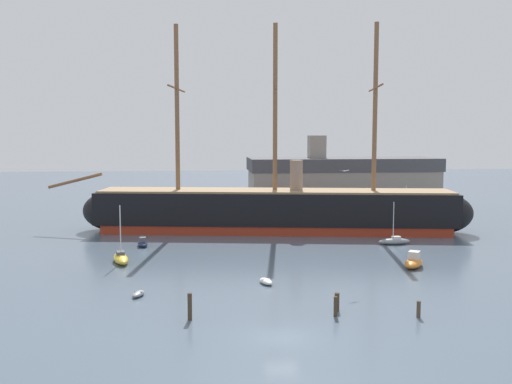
{
  "coord_description": "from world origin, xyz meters",
  "views": [
    {
      "loc": [
        -5.97,
        -42.15,
        15.36
      ],
      "look_at": [
        1.39,
        34.53,
        7.59
      ],
      "focal_mm": 40.81,
      "sensor_mm": 36.0,
      "label": 1
    }
  ],
  "objects_px": {
    "dinghy_distant_centre": "(255,216)",
    "mooring_piling_right_pair": "(335,307)",
    "tall_ship": "(275,210)",
    "sailboat_mid_left": "(121,258)",
    "motorboat_mid_right": "(414,262)",
    "mooring_piling_midwater": "(190,307)",
    "dinghy_foreground_left": "(138,294)",
    "mooring_piling_nearest": "(337,302)",
    "dockside_warehouse_right": "(342,184)",
    "sailboat_alongside_stern": "(395,241)",
    "dinghy_near_centre": "(266,281)",
    "sailboat_far_right": "(407,223)",
    "mooring_piling_left_pair": "(419,309)",
    "seagull_in_flight": "(344,171)",
    "motorboat_alongside_bow": "(143,243)"
  },
  "relations": [
    {
      "from": "dinghy_distant_centre",
      "to": "mooring_piling_right_pair",
      "type": "height_order",
      "value": "mooring_piling_right_pair"
    },
    {
      "from": "tall_ship",
      "to": "sailboat_mid_left",
      "type": "distance_m",
      "value": 29.23
    },
    {
      "from": "sailboat_mid_left",
      "to": "mooring_piling_right_pair",
      "type": "relative_size",
      "value": 4.1
    },
    {
      "from": "motorboat_mid_right",
      "to": "mooring_piling_midwater",
      "type": "relative_size",
      "value": 2.06
    },
    {
      "from": "dinghy_foreground_left",
      "to": "motorboat_mid_right",
      "type": "height_order",
      "value": "motorboat_mid_right"
    },
    {
      "from": "mooring_piling_nearest",
      "to": "mooring_piling_midwater",
      "type": "bearing_deg",
      "value": -174.21
    },
    {
      "from": "tall_ship",
      "to": "motorboat_mid_right",
      "type": "distance_m",
      "value": 28.8
    },
    {
      "from": "sailboat_mid_left",
      "to": "mooring_piling_right_pair",
      "type": "bearing_deg",
      "value": -47.26
    },
    {
      "from": "dinghy_distant_centre",
      "to": "dinghy_foreground_left",
      "type": "bearing_deg",
      "value": -107.41
    },
    {
      "from": "sailboat_mid_left",
      "to": "mooring_piling_midwater",
      "type": "height_order",
      "value": "sailboat_mid_left"
    },
    {
      "from": "dockside_warehouse_right",
      "to": "tall_ship",
      "type": "bearing_deg",
      "value": -124.55
    },
    {
      "from": "sailboat_alongside_stern",
      "to": "dinghy_near_centre",
      "type": "bearing_deg",
      "value": -136.07
    },
    {
      "from": "sailboat_mid_left",
      "to": "dockside_warehouse_right",
      "type": "relative_size",
      "value": 0.17
    },
    {
      "from": "sailboat_far_right",
      "to": "mooring_piling_midwater",
      "type": "xyz_separation_m",
      "value": [
        -35.14,
        -45.82,
        0.56
      ]
    },
    {
      "from": "sailboat_mid_left",
      "to": "mooring_piling_left_pair",
      "type": "relative_size",
      "value": 4.93
    },
    {
      "from": "sailboat_far_right",
      "to": "seagull_in_flight",
      "type": "height_order",
      "value": "seagull_in_flight"
    },
    {
      "from": "dinghy_foreground_left",
      "to": "motorboat_mid_right",
      "type": "xyz_separation_m",
      "value": [
        30.34,
        9.16,
        0.4
      ]
    },
    {
      "from": "motorboat_alongside_bow",
      "to": "mooring_piling_nearest",
      "type": "height_order",
      "value": "mooring_piling_nearest"
    },
    {
      "from": "motorboat_alongside_bow",
      "to": "sailboat_far_right",
      "type": "relative_size",
      "value": 0.48
    },
    {
      "from": "mooring_piling_midwater",
      "to": "dockside_warehouse_right",
      "type": "height_order",
      "value": "dockside_warehouse_right"
    },
    {
      "from": "mooring_piling_left_pair",
      "to": "mooring_piling_right_pair",
      "type": "distance_m",
      "value": 6.93
    },
    {
      "from": "mooring_piling_right_pair",
      "to": "dinghy_near_centre",
      "type": "bearing_deg",
      "value": 112.7
    },
    {
      "from": "motorboat_alongside_bow",
      "to": "motorboat_mid_right",
      "type": "bearing_deg",
      "value": -25.7
    },
    {
      "from": "sailboat_mid_left",
      "to": "motorboat_mid_right",
      "type": "xyz_separation_m",
      "value": [
        33.92,
        -5.59,
        0.06
      ]
    },
    {
      "from": "dinghy_foreground_left",
      "to": "dinghy_near_centre",
      "type": "relative_size",
      "value": 0.88
    },
    {
      "from": "mooring_piling_nearest",
      "to": "tall_ship",
      "type": "bearing_deg",
      "value": 90.24
    },
    {
      "from": "sailboat_mid_left",
      "to": "mooring_piling_left_pair",
      "type": "bearing_deg",
      "value": -40.3
    },
    {
      "from": "dinghy_foreground_left",
      "to": "sailboat_alongside_stern",
      "type": "distance_m",
      "value": 39.93
    },
    {
      "from": "dinghy_distant_centre",
      "to": "mooring_piling_right_pair",
      "type": "relative_size",
      "value": 1.58
    },
    {
      "from": "motorboat_mid_right",
      "to": "tall_ship",
      "type": "bearing_deg",
      "value": 116.61
    },
    {
      "from": "dinghy_distant_centre",
      "to": "dockside_warehouse_right",
      "type": "bearing_deg",
      "value": 23.43
    },
    {
      "from": "sailboat_far_right",
      "to": "mooring_piling_right_pair",
      "type": "height_order",
      "value": "sailboat_far_right"
    },
    {
      "from": "sailboat_far_right",
      "to": "seagull_in_flight",
      "type": "relative_size",
      "value": 5.93
    },
    {
      "from": "dockside_warehouse_right",
      "to": "sailboat_mid_left",
      "type": "bearing_deg",
      "value": -130.5
    },
    {
      "from": "dinghy_foreground_left",
      "to": "dockside_warehouse_right",
      "type": "height_order",
      "value": "dockside_warehouse_right"
    },
    {
      "from": "dinghy_foreground_left",
      "to": "seagull_in_flight",
      "type": "xyz_separation_m",
      "value": [
        21.32,
        6.42,
        11.13
      ]
    },
    {
      "from": "dinghy_foreground_left",
      "to": "sailboat_alongside_stern",
      "type": "height_order",
      "value": "sailboat_alongside_stern"
    },
    {
      "from": "dinghy_foreground_left",
      "to": "mooring_piling_nearest",
      "type": "distance_m",
      "value": 18.75
    },
    {
      "from": "sailboat_far_right",
      "to": "dinghy_distant_centre",
      "type": "xyz_separation_m",
      "value": [
        -24.14,
        12.68,
        -0.26
      ]
    },
    {
      "from": "sailboat_alongside_stern",
      "to": "dockside_warehouse_right",
      "type": "relative_size",
      "value": 0.15
    },
    {
      "from": "motorboat_mid_right",
      "to": "sailboat_mid_left",
      "type": "bearing_deg",
      "value": 170.64
    },
    {
      "from": "tall_ship",
      "to": "mooring_piling_midwater",
      "type": "relative_size",
      "value": 29.28
    },
    {
      "from": "tall_ship",
      "to": "dinghy_foreground_left",
      "type": "xyz_separation_m",
      "value": [
        -17.5,
        -34.79,
        -3.24
      ]
    },
    {
      "from": "seagull_in_flight",
      "to": "dinghy_foreground_left",
      "type": "bearing_deg",
      "value": -163.25
    },
    {
      "from": "tall_ship",
      "to": "dinghy_near_centre",
      "type": "bearing_deg",
      "value": -98.95
    },
    {
      "from": "mooring_piling_left_pair",
      "to": "dockside_warehouse_right",
      "type": "bearing_deg",
      "value": 81.58
    },
    {
      "from": "dinghy_near_centre",
      "to": "motorboat_alongside_bow",
      "type": "bearing_deg",
      "value": 124.22
    },
    {
      "from": "sailboat_alongside_stern",
      "to": "dockside_warehouse_right",
      "type": "bearing_deg",
      "value": 87.96
    },
    {
      "from": "seagull_in_flight",
      "to": "tall_ship",
      "type": "bearing_deg",
      "value": 97.66
    },
    {
      "from": "mooring_piling_right_pair",
      "to": "mooring_piling_midwater",
      "type": "distance_m",
      "value": 12.21
    }
  ]
}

